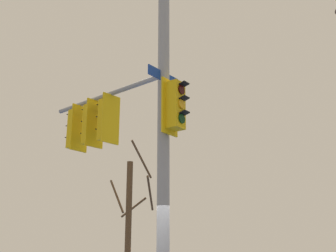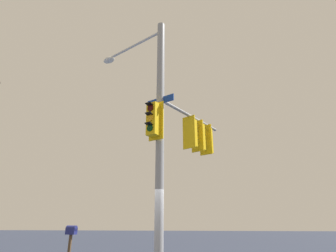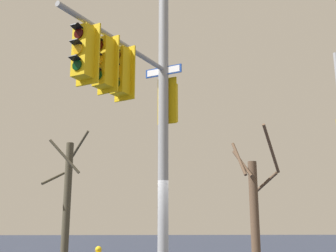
{
  "view_description": "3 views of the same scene",
  "coord_description": "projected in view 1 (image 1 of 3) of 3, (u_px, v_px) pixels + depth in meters",
  "views": [
    {
      "loc": [
        -8.46,
        -1.53,
        1.55
      ],
      "look_at": [
        0.48,
        -0.18,
        4.32
      ],
      "focal_mm": 44.11,
      "sensor_mm": 36.0,
      "label": 1
    },
    {
      "loc": [
        1.35,
        -8.3,
        1.6
      ],
      "look_at": [
        0.58,
        0.1,
        4.63
      ],
      "focal_mm": 28.24,
      "sensor_mm": 36.0,
      "label": 2
    },
    {
      "loc": [
        0.63,
        10.56,
        1.45
      ],
      "look_at": [
        0.22,
        0.31,
        3.85
      ],
      "focal_mm": 44.11,
      "sensor_mm": 36.0,
      "label": 3
    }
  ],
  "objects": [
    {
      "name": "main_signal_pole_assembly",
      "position": [
        132.0,
        111.0,
        9.94
      ],
      "size": [
        5.05,
        4.1,
        8.71
      ],
      "rotation": [
        0.0,
        0.0,
        1.02
      ],
      "color": "gray",
      "rests_on": "ground"
    },
    {
      "name": "bare_tree_behind_pole",
      "position": [
        130.0,
        219.0,
        17.09
      ],
      "size": [
        1.9,
        1.88,
        6.05
      ],
      "color": "brown",
      "rests_on": "ground"
    }
  ]
}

